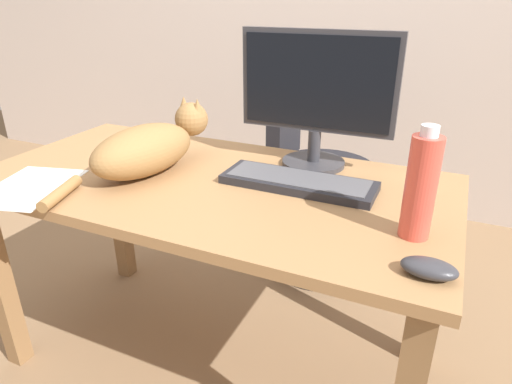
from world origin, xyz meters
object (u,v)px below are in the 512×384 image
object	(u,v)px
cat	(149,147)
computer_mouse	(429,268)
monitor	(317,95)
water_bottle	(421,187)
office_chair	(312,188)
keyboard	(298,182)

from	to	relation	value
cat	computer_mouse	world-z (taller)	cat
monitor	cat	world-z (taller)	monitor
computer_mouse	water_bottle	size ratio (longest dim) A/B	0.42
water_bottle	monitor	bearing A→B (deg)	135.57
office_chair	keyboard	bearing A→B (deg)	-76.47
keyboard	cat	world-z (taller)	cat
monitor	keyboard	xyz separation A→B (m)	(0.01, -0.18, -0.21)
monitor	computer_mouse	bearing A→B (deg)	-51.54
monitor	water_bottle	distance (m)	0.50
office_chair	keyboard	distance (m)	0.78
office_chair	cat	size ratio (longest dim) A/B	1.51
monitor	keyboard	bearing A→B (deg)	-85.44
monitor	water_bottle	bearing A→B (deg)	-44.43
office_chair	water_bottle	world-z (taller)	water_bottle
office_chair	computer_mouse	bearing A→B (deg)	-61.41
keyboard	cat	bearing A→B (deg)	-170.17
office_chair	keyboard	world-z (taller)	office_chair
monitor	cat	bearing A→B (deg)	-149.11
office_chair	computer_mouse	size ratio (longest dim) A/B	8.27
monitor	keyboard	world-z (taller)	monitor
office_chair	monitor	distance (m)	0.75
cat	computer_mouse	size ratio (longest dim) A/B	5.47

